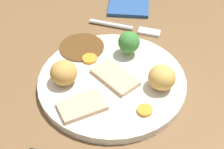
{
  "coord_description": "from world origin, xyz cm",
  "views": [
    {
      "loc": [
        39.8,
        9.27,
        45.81
      ],
      "look_at": [
        -1.39,
        -0.5,
        6.0
      ],
      "focal_mm": 54.82,
      "sensor_mm": 36.0,
      "label": 1
    }
  ],
  "objects_px": {
    "dinner_plate": "(112,82)",
    "meat_slice_main": "(113,77)",
    "roast_potato_right": "(162,77)",
    "folded_napkin": "(129,3)",
    "carrot_coin_back": "(145,110)",
    "fork": "(127,28)",
    "roast_potato_left": "(64,73)",
    "broccoli_floret": "(129,42)",
    "carrot_coin_front": "(90,59)",
    "meat_slice_under": "(82,106)"
  },
  "relations": [
    {
      "from": "roast_potato_right",
      "to": "broccoli_floret",
      "type": "height_order",
      "value": "broccoli_floret"
    },
    {
      "from": "dinner_plate",
      "to": "carrot_coin_front",
      "type": "bearing_deg",
      "value": -127.31
    },
    {
      "from": "meat_slice_under",
      "to": "folded_napkin",
      "type": "xyz_separation_m",
      "value": [
        -0.34,
        0.01,
        -0.01
      ]
    },
    {
      "from": "roast_potato_right",
      "to": "carrot_coin_front",
      "type": "relative_size",
      "value": 1.71
    },
    {
      "from": "carrot_coin_front",
      "to": "broccoli_floret",
      "type": "bearing_deg",
      "value": 117.87
    },
    {
      "from": "fork",
      "to": "folded_napkin",
      "type": "relative_size",
      "value": 1.39
    },
    {
      "from": "roast_potato_left",
      "to": "carrot_coin_back",
      "type": "distance_m",
      "value": 0.15
    },
    {
      "from": "meat_slice_main",
      "to": "fork",
      "type": "relative_size",
      "value": 0.54
    },
    {
      "from": "roast_potato_left",
      "to": "fork",
      "type": "xyz_separation_m",
      "value": [
        -0.19,
        0.07,
        -0.03
      ]
    },
    {
      "from": "carrot_coin_back",
      "to": "meat_slice_main",
      "type": "bearing_deg",
      "value": -133.62
    },
    {
      "from": "dinner_plate",
      "to": "broccoli_floret",
      "type": "distance_m",
      "value": 0.08
    },
    {
      "from": "roast_potato_right",
      "to": "carrot_coin_front",
      "type": "bearing_deg",
      "value": -105.92
    },
    {
      "from": "fork",
      "to": "dinner_plate",
      "type": "bearing_deg",
      "value": -83.26
    },
    {
      "from": "meat_slice_under",
      "to": "roast_potato_right",
      "type": "bearing_deg",
      "value": 123.26
    },
    {
      "from": "meat_slice_main",
      "to": "fork",
      "type": "distance_m",
      "value": 0.17
    },
    {
      "from": "carrot_coin_front",
      "to": "fork",
      "type": "relative_size",
      "value": 0.18
    },
    {
      "from": "dinner_plate",
      "to": "fork",
      "type": "height_order",
      "value": "dinner_plate"
    },
    {
      "from": "broccoli_floret",
      "to": "folded_napkin",
      "type": "relative_size",
      "value": 0.42
    },
    {
      "from": "broccoli_floret",
      "to": "roast_potato_left",
      "type": "bearing_deg",
      "value": -42.71
    },
    {
      "from": "folded_napkin",
      "to": "dinner_plate",
      "type": "bearing_deg",
      "value": 4.81
    },
    {
      "from": "meat_slice_under",
      "to": "roast_potato_left",
      "type": "bearing_deg",
      "value": -137.29
    },
    {
      "from": "broccoli_floret",
      "to": "fork",
      "type": "relative_size",
      "value": 0.3
    },
    {
      "from": "fork",
      "to": "folded_napkin",
      "type": "bearing_deg",
      "value": 102.16
    },
    {
      "from": "meat_slice_under",
      "to": "fork",
      "type": "xyz_separation_m",
      "value": [
        -0.24,
        0.02,
        -0.01
      ]
    },
    {
      "from": "roast_potato_right",
      "to": "carrot_coin_back",
      "type": "relative_size",
      "value": 1.92
    },
    {
      "from": "carrot_coin_front",
      "to": "fork",
      "type": "bearing_deg",
      "value": 161.51
    },
    {
      "from": "roast_potato_left",
      "to": "broccoli_floret",
      "type": "bearing_deg",
      "value": 137.29
    },
    {
      "from": "folded_napkin",
      "to": "meat_slice_main",
      "type": "bearing_deg",
      "value": 5.31
    },
    {
      "from": "roast_potato_right",
      "to": "folded_napkin",
      "type": "bearing_deg",
      "value": -158.08
    },
    {
      "from": "folded_napkin",
      "to": "fork",
      "type": "bearing_deg",
      "value": 8.24
    },
    {
      "from": "roast_potato_right",
      "to": "broccoli_floret",
      "type": "distance_m",
      "value": 0.1
    },
    {
      "from": "roast_potato_left",
      "to": "fork",
      "type": "bearing_deg",
      "value": 160.36
    },
    {
      "from": "roast_potato_right",
      "to": "fork",
      "type": "height_order",
      "value": "roast_potato_right"
    },
    {
      "from": "roast_potato_left",
      "to": "roast_potato_right",
      "type": "bearing_deg",
      "value": 99.06
    },
    {
      "from": "dinner_plate",
      "to": "meat_slice_main",
      "type": "height_order",
      "value": "meat_slice_main"
    },
    {
      "from": "meat_slice_main",
      "to": "roast_potato_right",
      "type": "distance_m",
      "value": 0.08
    },
    {
      "from": "dinner_plate",
      "to": "carrot_coin_back",
      "type": "bearing_deg",
      "value": 48.04
    },
    {
      "from": "roast_potato_left",
      "to": "broccoli_floret",
      "type": "xyz_separation_m",
      "value": [
        -0.1,
        0.09,
        0.01
      ]
    },
    {
      "from": "roast_potato_right",
      "to": "dinner_plate",
      "type": "bearing_deg",
      "value": -89.66
    },
    {
      "from": "carrot_coin_front",
      "to": "roast_potato_left",
      "type": "bearing_deg",
      "value": -21.88
    },
    {
      "from": "meat_slice_under",
      "to": "roast_potato_left",
      "type": "distance_m",
      "value": 0.07
    },
    {
      "from": "meat_slice_under",
      "to": "carrot_coin_back",
      "type": "bearing_deg",
      "value": 98.53
    },
    {
      "from": "folded_napkin",
      "to": "roast_potato_right",
      "type": "bearing_deg",
      "value": 21.92
    },
    {
      "from": "meat_slice_main",
      "to": "folded_napkin",
      "type": "distance_m",
      "value": 0.26
    },
    {
      "from": "dinner_plate",
      "to": "meat_slice_main",
      "type": "bearing_deg",
      "value": 125.04
    },
    {
      "from": "roast_potato_right",
      "to": "folded_napkin",
      "type": "relative_size",
      "value": 0.42
    },
    {
      "from": "meat_slice_main",
      "to": "folded_napkin",
      "type": "bearing_deg",
      "value": -174.69
    },
    {
      "from": "roast_potato_left",
      "to": "carrot_coin_front",
      "type": "height_order",
      "value": "roast_potato_left"
    },
    {
      "from": "dinner_plate",
      "to": "broccoli_floret",
      "type": "xyz_separation_m",
      "value": [
        -0.07,
        0.01,
        0.03
      ]
    },
    {
      "from": "carrot_coin_front",
      "to": "dinner_plate",
      "type": "bearing_deg",
      "value": 52.69
    }
  ]
}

